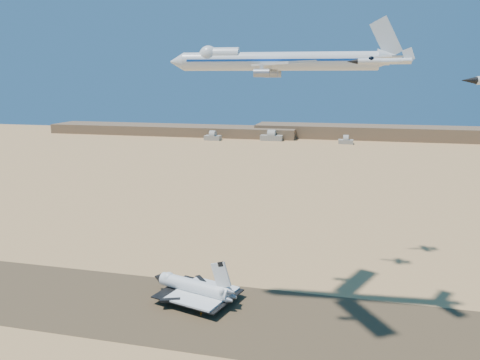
% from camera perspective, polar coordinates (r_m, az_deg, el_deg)
% --- Properties ---
extents(ground, '(1200.00, 1200.00, 0.00)m').
position_cam_1_polar(ground, '(176.95, -4.31, -15.92)').
color(ground, tan).
rests_on(ground, ground).
extents(runway, '(600.00, 50.00, 0.06)m').
position_cam_1_polar(runway, '(176.94, -4.31, -15.91)').
color(runway, brown).
rests_on(runway, ground).
extents(ridgeline, '(960.00, 90.00, 18.00)m').
position_cam_1_polar(ridgeline, '(679.83, 15.02, 5.43)').
color(ridgeline, brown).
rests_on(ridgeline, ground).
extents(hangars, '(200.50, 29.50, 30.00)m').
position_cam_1_polar(hangars, '(641.50, 3.42, 5.19)').
color(hangars, '#9F998C').
rests_on(hangars, ground).
extents(shuttle, '(37.26, 28.91, 18.23)m').
position_cam_1_polar(shuttle, '(184.81, -5.64, -12.96)').
color(shuttle, white).
rests_on(shuttle, runway).
extents(carrier_747, '(75.84, 58.51, 18.87)m').
position_cam_1_polar(carrier_747, '(158.68, 3.87, 14.25)').
color(carrier_747, silver).
extents(crew_a, '(0.59, 0.72, 1.71)m').
position_cam_1_polar(crew_a, '(179.13, -3.80, -15.21)').
color(crew_a, orange).
rests_on(crew_a, runway).
extents(crew_b, '(0.90, 1.06, 1.89)m').
position_cam_1_polar(crew_b, '(174.87, -4.75, -15.91)').
color(crew_b, orange).
rests_on(crew_b, runway).
extents(crew_c, '(1.25, 1.03, 1.91)m').
position_cam_1_polar(crew_c, '(177.51, -4.04, -15.44)').
color(crew_c, orange).
rests_on(crew_c, runway).
extents(chase_jet_a, '(14.08, 7.46, 3.51)m').
position_cam_1_polar(chase_jet_a, '(108.61, 17.04, 13.70)').
color(chase_jet_a, silver).
extents(chase_jet_c, '(14.42, 7.80, 3.59)m').
position_cam_1_polar(chase_jet_c, '(199.18, 11.99, 13.74)').
color(chase_jet_c, silver).
extents(chase_jet_d, '(15.43, 8.91, 3.92)m').
position_cam_1_polar(chase_jet_d, '(219.31, 16.05, 13.49)').
color(chase_jet_d, silver).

